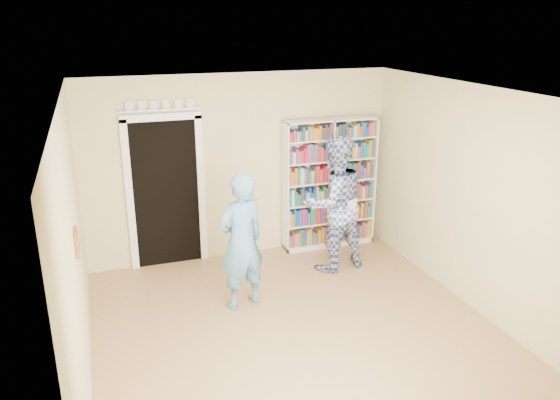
% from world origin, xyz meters
% --- Properties ---
extents(floor, '(5.00, 5.00, 0.00)m').
position_xyz_m(floor, '(0.00, 0.00, 0.00)').
color(floor, '#A47E4F').
rests_on(floor, ground).
extents(ceiling, '(5.00, 5.00, 0.00)m').
position_xyz_m(ceiling, '(0.00, 0.00, 2.70)').
color(ceiling, white).
rests_on(ceiling, wall_back).
extents(wall_back, '(4.50, 0.00, 4.50)m').
position_xyz_m(wall_back, '(0.00, 2.50, 1.35)').
color(wall_back, beige).
rests_on(wall_back, floor).
extents(wall_left, '(0.00, 5.00, 5.00)m').
position_xyz_m(wall_left, '(-2.25, 0.00, 1.35)').
color(wall_left, beige).
rests_on(wall_left, floor).
extents(wall_right, '(0.00, 5.00, 5.00)m').
position_xyz_m(wall_right, '(2.25, 0.00, 1.35)').
color(wall_right, beige).
rests_on(wall_right, floor).
extents(bookshelf, '(1.45, 0.27, 2.00)m').
position_xyz_m(bookshelf, '(1.35, 2.34, 1.01)').
color(bookshelf, white).
rests_on(bookshelf, floor).
extents(doorway, '(1.10, 0.08, 2.43)m').
position_xyz_m(doorway, '(-1.10, 2.48, 1.18)').
color(doorway, black).
rests_on(doorway, floor).
extents(wall_art, '(0.03, 0.25, 0.25)m').
position_xyz_m(wall_art, '(-2.23, 0.20, 1.40)').
color(wall_art, brown).
rests_on(wall_art, wall_left).
extents(man_blue, '(0.72, 0.58, 1.71)m').
position_xyz_m(man_blue, '(-0.43, 0.94, 0.86)').
color(man_blue, '#538FBA').
rests_on(man_blue, floor).
extents(man_plaid, '(1.04, 0.87, 1.93)m').
position_xyz_m(man_plaid, '(1.08, 1.58, 0.96)').
color(man_plaid, '#2D4389').
rests_on(man_plaid, floor).
extents(paper_sheet, '(0.18, 0.10, 0.28)m').
position_xyz_m(paper_sheet, '(1.23, 1.31, 0.95)').
color(paper_sheet, white).
rests_on(paper_sheet, man_plaid).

